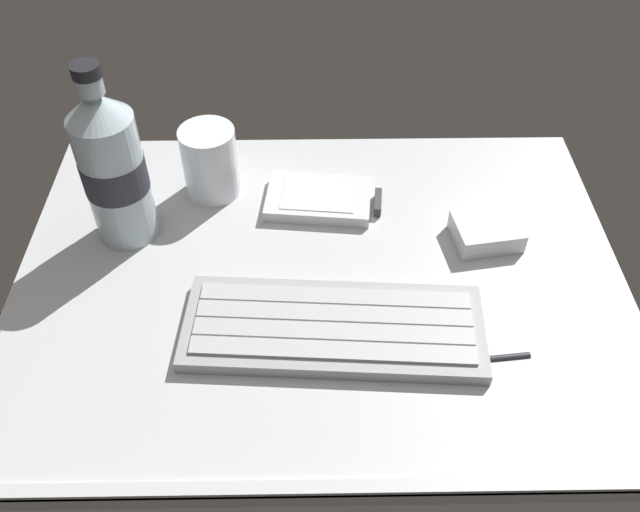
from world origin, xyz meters
The scene contains 7 objects.
ground_plane centered at (0.00, -0.23, -0.99)cm, with size 64.00×48.00×2.80cm.
keyboard centered at (1.21, -7.48, 0.81)cm, with size 29.64×12.83×1.70cm.
handheld_device centered at (0.66, 11.48, 0.73)cm, with size 13.32×8.81×1.50cm.
juice_cup centered at (-12.43, 14.05, 3.91)cm, with size 6.40×6.40×8.50cm.
water_bottle centered at (-21.20, 7.17, 9.01)cm, with size 6.73×6.73×20.80cm.
charger_block centered at (18.34, 5.18, 1.20)cm, with size 7.00×5.60×2.40cm, color silver.
stylus_pen centered at (15.00, -11.00, 0.35)cm, with size 0.70×0.70×9.50cm, color #26262B.
Camera 1 is at (-0.71, -48.03, 52.66)cm, focal length 38.04 mm.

